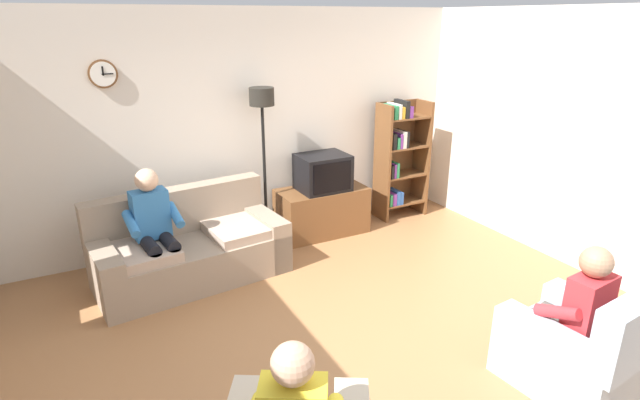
{
  "coord_description": "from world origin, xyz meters",
  "views": [
    {
      "loc": [
        -1.96,
        -2.95,
        2.58
      ],
      "look_at": [
        0.1,
        0.96,
        0.97
      ],
      "focal_mm": 28.28,
      "sensor_mm": 36.0,
      "label": 1
    }
  ],
  "objects_px": {
    "bookshelf": "(398,156)",
    "floor_lamp": "(263,123)",
    "tv_stand": "(322,211)",
    "couch": "(190,250)",
    "person_in_right_armchair": "(574,308)",
    "tv": "(323,172)",
    "person_on_couch": "(155,225)",
    "armchair_near_bookshelf": "(578,351)"
  },
  "relations": [
    {
      "from": "tv",
      "to": "person_on_couch",
      "type": "xyz_separation_m",
      "value": [
        -2.09,
        -0.49,
        -0.11
      ]
    },
    {
      "from": "tv",
      "to": "person_in_right_armchair",
      "type": "bearing_deg",
      "value": -84.13
    },
    {
      "from": "tv_stand",
      "to": "floor_lamp",
      "type": "xyz_separation_m",
      "value": [
        -0.71,
        0.1,
        1.16
      ]
    },
    {
      "from": "tv",
      "to": "armchair_near_bookshelf",
      "type": "xyz_separation_m",
      "value": [
        0.34,
        -3.33,
        -0.51
      ]
    },
    {
      "from": "couch",
      "to": "person_in_right_armchair",
      "type": "xyz_separation_m",
      "value": [
        2.09,
        -2.87,
        0.29
      ]
    },
    {
      "from": "tv_stand",
      "to": "couch",
      "type": "bearing_deg",
      "value": -167.06
    },
    {
      "from": "bookshelf",
      "to": "floor_lamp",
      "type": "xyz_separation_m",
      "value": [
        -1.9,
        0.03,
        0.61
      ]
    },
    {
      "from": "tv_stand",
      "to": "person_on_couch",
      "type": "distance_m",
      "value": 2.19
    },
    {
      "from": "couch",
      "to": "tv_stand",
      "type": "height_order",
      "value": "couch"
    },
    {
      "from": "bookshelf",
      "to": "person_in_right_armchair",
      "type": "bearing_deg",
      "value": -104.41
    },
    {
      "from": "floor_lamp",
      "to": "person_on_couch",
      "type": "bearing_deg",
      "value": -156.16
    },
    {
      "from": "person_on_couch",
      "to": "floor_lamp",
      "type": "bearing_deg",
      "value": 23.84
    },
    {
      "from": "couch",
      "to": "bookshelf",
      "type": "relative_size",
      "value": 1.25
    },
    {
      "from": "floor_lamp",
      "to": "person_in_right_armchair",
      "type": "bearing_deg",
      "value": -72.83
    },
    {
      "from": "tv_stand",
      "to": "bookshelf",
      "type": "relative_size",
      "value": 0.69
    },
    {
      "from": "tv_stand",
      "to": "person_on_couch",
      "type": "xyz_separation_m",
      "value": [
        -2.09,
        -0.51,
        0.41
      ]
    },
    {
      "from": "couch",
      "to": "bookshelf",
      "type": "distance_m",
      "value": 3.03
    },
    {
      "from": "tv_stand",
      "to": "tv",
      "type": "xyz_separation_m",
      "value": [
        0.0,
        -0.02,
        0.51
      ]
    },
    {
      "from": "couch",
      "to": "tv_stand",
      "type": "distance_m",
      "value": 1.8
    },
    {
      "from": "tv_stand",
      "to": "tv",
      "type": "relative_size",
      "value": 1.83
    },
    {
      "from": "tv",
      "to": "armchair_near_bookshelf",
      "type": "bearing_deg",
      "value": -84.13
    },
    {
      "from": "floor_lamp",
      "to": "bookshelf",
      "type": "bearing_deg",
      "value": -0.85
    },
    {
      "from": "bookshelf",
      "to": "person_in_right_armchair",
      "type": "xyz_separation_m",
      "value": [
        -0.86,
        -3.34,
        -0.23
      ]
    },
    {
      "from": "bookshelf",
      "to": "floor_lamp",
      "type": "distance_m",
      "value": 2.0
    },
    {
      "from": "tv_stand",
      "to": "bookshelf",
      "type": "xyz_separation_m",
      "value": [
        1.19,
        0.07,
        0.54
      ]
    },
    {
      "from": "person_in_right_armchair",
      "to": "couch",
      "type": "bearing_deg",
      "value": 126.11
    },
    {
      "from": "tv",
      "to": "person_in_right_armchair",
      "type": "xyz_separation_m",
      "value": [
        0.33,
        -3.24,
        -0.2
      ]
    },
    {
      "from": "armchair_near_bookshelf",
      "to": "person_on_couch",
      "type": "height_order",
      "value": "person_on_couch"
    },
    {
      "from": "tv",
      "to": "person_in_right_armchair",
      "type": "relative_size",
      "value": 0.54
    },
    {
      "from": "tv",
      "to": "tv_stand",
      "type": "bearing_deg",
      "value": 90.0
    },
    {
      "from": "person_on_couch",
      "to": "armchair_near_bookshelf",
      "type": "bearing_deg",
      "value": -49.44
    },
    {
      "from": "bookshelf",
      "to": "person_in_right_armchair",
      "type": "distance_m",
      "value": 3.46
    },
    {
      "from": "couch",
      "to": "tv_stand",
      "type": "bearing_deg",
      "value": 12.94
    },
    {
      "from": "couch",
      "to": "person_in_right_armchair",
      "type": "bearing_deg",
      "value": -53.89
    },
    {
      "from": "couch",
      "to": "armchair_near_bookshelf",
      "type": "distance_m",
      "value": 3.62
    },
    {
      "from": "tv_stand",
      "to": "armchair_near_bookshelf",
      "type": "height_order",
      "value": "armchair_near_bookshelf"
    },
    {
      "from": "floor_lamp",
      "to": "armchair_near_bookshelf",
      "type": "bearing_deg",
      "value": -73.11
    },
    {
      "from": "bookshelf",
      "to": "floor_lamp",
      "type": "bearing_deg",
      "value": 179.15
    },
    {
      "from": "armchair_near_bookshelf",
      "to": "person_on_couch",
      "type": "distance_m",
      "value": 3.77
    },
    {
      "from": "tv",
      "to": "person_on_couch",
      "type": "bearing_deg",
      "value": -166.85
    },
    {
      "from": "floor_lamp",
      "to": "armchair_near_bookshelf",
      "type": "distance_m",
      "value": 3.79
    },
    {
      "from": "tv",
      "to": "person_on_couch",
      "type": "relative_size",
      "value": 0.48
    }
  ]
}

